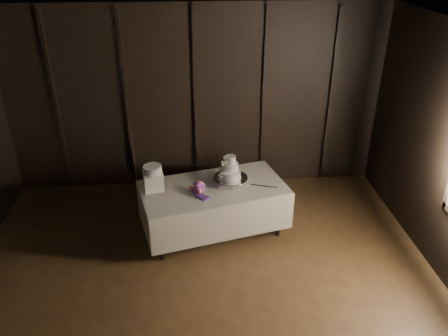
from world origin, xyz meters
The scene contains 8 objects.
room centered at (0.00, 0.00, 1.50)m, with size 6.08×7.08×3.08m.
display_table centered at (0.20, 2.01, 0.42)m, with size 2.19×1.50×0.76m.
cake_stand centered at (0.45, 2.10, 0.81)m, with size 0.48×0.48×0.09m, color silver.
wedding_cake centered at (0.42, 2.08, 0.98)m, with size 0.32×0.28×0.33m.
bouquet centered at (-0.02, 1.85, 0.83)m, with size 0.30×0.40×0.19m, color #DC6083, non-canonical shape.
box_pedestal centered at (-0.62, 2.02, 0.89)m, with size 0.26×0.26×0.25m, color white.
small_cake centered at (-0.62, 2.02, 1.06)m, with size 0.25×0.25×0.10m, color white.
cake_knife centered at (0.85, 1.98, 0.77)m, with size 0.37×0.02×0.01m, color silver.
Camera 1 is at (-0.03, -3.20, 3.84)m, focal length 35.00 mm.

